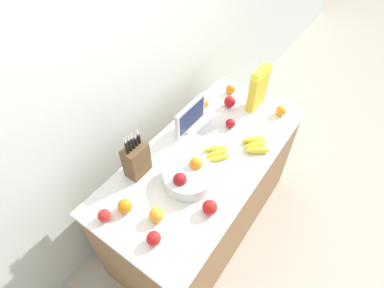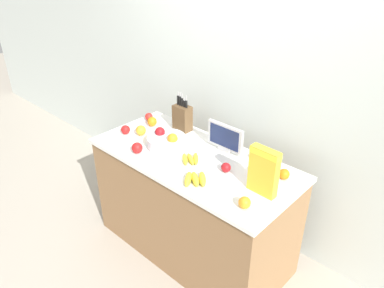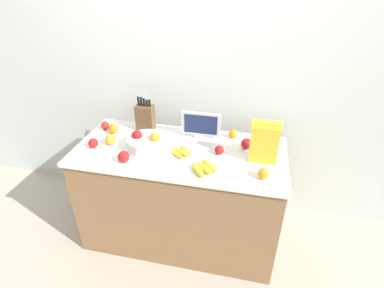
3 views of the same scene
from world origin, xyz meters
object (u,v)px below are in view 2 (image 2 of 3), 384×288
(banana_bunch_right, at_px, (191,159))
(knife_block, at_px, (182,117))
(orange_back_center, at_px, (245,203))
(orange_front_left, at_px, (257,156))
(apple_leftmost, at_px, (226,168))
(orange_front_right, at_px, (152,122))
(apple_middle, at_px, (259,170))
(apple_rightmost, at_px, (125,130))
(apple_near_bananas, at_px, (137,148))
(orange_near_bowl, at_px, (141,130))
(orange_front_center, at_px, (284,174))
(small_monitor, at_px, (225,137))
(banana_bunch_left, at_px, (195,179))
(apple_by_knife_block, at_px, (149,117))
(cereal_box, at_px, (264,169))
(fruit_bowl, at_px, (167,141))

(banana_bunch_right, bearing_deg, knife_block, 140.82)
(orange_back_center, relative_size, orange_front_left, 1.05)
(apple_leftmost, relative_size, orange_front_right, 0.84)
(apple_middle, xyz_separation_m, apple_rightmost, (-1.10, -0.22, -0.01))
(orange_back_center, bearing_deg, apple_near_bananas, -179.13)
(banana_bunch_right, bearing_deg, orange_near_bowl, 177.90)
(orange_front_center, bearing_deg, apple_near_bananas, -155.73)
(orange_front_center, bearing_deg, apple_leftmost, -149.79)
(apple_middle, distance_m, orange_near_bowl, 1.01)
(small_monitor, relative_size, apple_middle, 3.61)
(apple_leftmost, bearing_deg, orange_near_bowl, -177.17)
(banana_bunch_right, distance_m, orange_front_center, 0.64)
(banana_bunch_left, relative_size, apple_rightmost, 2.93)
(banana_bunch_right, xyz_separation_m, orange_front_center, (0.59, 0.25, 0.02))
(apple_near_bananas, bearing_deg, orange_front_right, 124.18)
(apple_by_knife_block, height_order, apple_near_bananas, apple_near_bananas)
(apple_rightmost, bearing_deg, apple_by_knife_block, 99.78)
(knife_block, xyz_separation_m, small_monitor, (0.47, -0.04, 0.01))
(apple_leftmost, bearing_deg, apple_rightmost, -173.22)
(banana_bunch_left, bearing_deg, knife_block, 140.41)
(banana_bunch_right, bearing_deg, small_monitor, 71.29)
(apple_near_bananas, relative_size, orange_front_right, 1.03)
(apple_by_knife_block, relative_size, apple_leftmost, 1.02)
(apple_leftmost, height_order, apple_middle, apple_middle)
(small_monitor, height_order, cereal_box, cereal_box)
(knife_block, bearing_deg, apple_middle, -9.07)
(orange_front_left, bearing_deg, apple_rightmost, -159.64)
(apple_near_bananas, bearing_deg, small_monitor, 44.48)
(apple_by_knife_block, bearing_deg, orange_front_center, 0.44)
(orange_front_left, bearing_deg, knife_block, -179.00)
(banana_bunch_left, bearing_deg, apple_near_bananas, -178.55)
(apple_near_bananas, height_order, orange_near_bowl, same)
(orange_back_center, distance_m, orange_front_right, 1.23)
(apple_near_bananas, relative_size, orange_near_bowl, 1.00)
(fruit_bowl, bearing_deg, orange_near_bowl, -178.99)
(apple_rightmost, bearing_deg, cereal_box, 3.59)
(fruit_bowl, xyz_separation_m, orange_front_right, (-0.34, 0.16, -0.01))
(apple_by_knife_block, distance_m, apple_middle, 1.16)
(apple_middle, bearing_deg, banana_bunch_right, -158.63)
(cereal_box, height_order, apple_leftmost, cereal_box)
(small_monitor, height_order, orange_front_center, small_monitor)
(knife_block, height_order, apple_leftmost, knife_block)
(apple_by_knife_block, height_order, apple_rightmost, apple_rightmost)
(orange_front_center, bearing_deg, apple_middle, -151.96)
(small_monitor, xyz_separation_m, orange_front_center, (0.50, -0.01, -0.08))
(orange_near_bowl, bearing_deg, orange_front_right, 108.63)
(orange_back_center, height_order, orange_near_bowl, orange_near_bowl)
(knife_block, xyz_separation_m, apple_by_knife_block, (-0.33, -0.07, -0.08))
(small_monitor, distance_m, cereal_box, 0.53)
(orange_front_right, bearing_deg, orange_near_bowl, -71.37)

